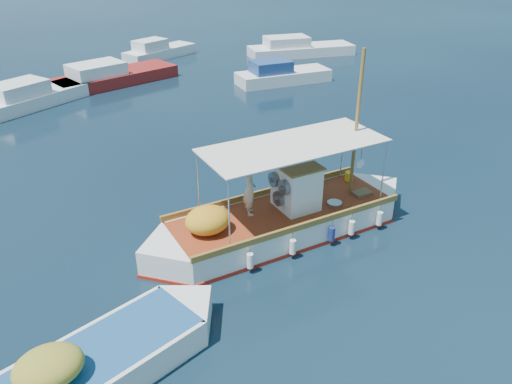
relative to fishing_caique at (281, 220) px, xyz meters
name	(u,v)px	position (x,y,z in m)	size (l,w,h in m)	color
ground	(285,224)	(0.45, 0.50, -0.56)	(160.00, 160.00, 0.00)	black
fishing_caique	(281,220)	(0.00, 0.00, 0.00)	(10.43, 3.07, 6.36)	white
dinghy	(90,372)	(-7.25, -3.57, -0.18)	(7.01, 3.55, 1.79)	white
bg_boat_nw	(35,97)	(-5.92, 19.49, -0.07)	(7.85, 5.74, 1.80)	silver
bg_boat_n	(111,77)	(-0.71, 21.89, -0.07)	(9.01, 5.00, 1.80)	maroon
bg_boat_ne	(281,76)	(9.78, 16.80, -0.07)	(6.68, 2.70, 1.80)	silver
bg_boat_e	(298,49)	(15.31, 23.40, -0.07)	(9.15, 4.28, 1.80)	silver
bg_boat_far_n	(158,52)	(4.55, 27.92, -0.07)	(6.58, 4.35, 1.80)	silver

